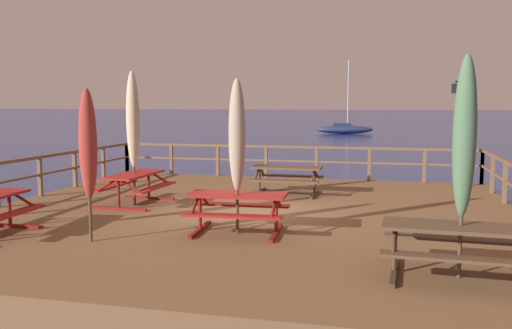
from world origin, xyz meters
TOP-DOWN VIEW (x-y plane):
  - ground_plane at (0.00, 0.00)m, footprint 600.00×600.00m
  - wooden_deck at (0.00, 0.00)m, footprint 12.24×12.13m
  - railing_waterside_far at (0.00, 5.91)m, footprint 12.04×0.10m
  - railing_side_left at (-5.97, -0.00)m, footprint 0.10×11.93m
  - picnic_table_front_left at (0.33, -2.00)m, footprint 1.93×1.50m
  - picnic_table_back_right at (0.44, 2.66)m, footprint 1.90×1.40m
  - picnic_table_back_left at (4.09, -3.96)m, footprint 2.13×1.50m
  - picnic_table_mid_left at (-2.95, 0.31)m, footprint 1.47×1.95m
  - patio_umbrella_tall_front at (0.35, -2.08)m, footprint 0.32×0.32m
  - patio_umbrella_short_back at (-2.06, -3.27)m, footprint 0.32×0.32m
  - patio_umbrella_short_front at (4.14, -3.92)m, footprint 0.32×0.32m
  - patio_umbrella_short_mid at (-2.91, 0.24)m, footprint 0.32×0.32m
  - lamp_post_hooked at (5.27, 5.24)m, footprint 0.57×0.50m
  - sailboat_distant at (-1.31, 46.65)m, footprint 6.20×2.67m

SIDE VIEW (x-z plane):
  - ground_plane at x=0.00m, z-range 0.00..0.00m
  - wooden_deck at x=0.00m, z-range 0.00..0.67m
  - sailboat_distant at x=-1.31m, z-range -3.35..4.37m
  - picnic_table_front_left at x=0.33m, z-range 0.84..1.62m
  - picnic_table_back_right at x=0.44m, z-range 0.84..1.62m
  - picnic_table_mid_left at x=-2.95m, z-range 0.84..1.62m
  - picnic_table_back_left at x=4.09m, z-range 0.85..1.62m
  - railing_side_left at x=-5.97m, z-range 0.87..1.96m
  - railing_waterside_far at x=0.00m, z-range 0.87..1.96m
  - patio_umbrella_short_back at x=-2.06m, z-range 1.05..3.80m
  - patio_umbrella_tall_front at x=0.35m, z-range 1.07..4.02m
  - patio_umbrella_short_front at x=4.14m, z-range 1.10..4.26m
  - patio_umbrella_short_mid at x=-2.91m, z-range 1.12..4.38m
  - lamp_post_hooked at x=5.27m, z-range 1.19..4.39m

